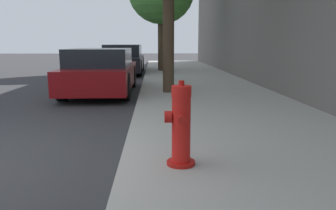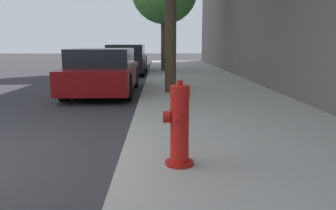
% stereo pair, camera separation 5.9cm
% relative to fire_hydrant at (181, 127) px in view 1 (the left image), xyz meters
% --- Properties ---
extents(sidewalk_slab, '(3.52, 40.00, 0.11)m').
position_rel_fire_hydrant_xyz_m(sidewalk_slab, '(1.11, 0.20, -0.46)').
color(sidewalk_slab, '#99968E').
rests_on(sidewalk_slab, ground_plane).
extents(fire_hydrant, '(0.32, 0.32, 0.89)m').
position_rel_fire_hydrant_xyz_m(fire_hydrant, '(0.00, 0.00, 0.00)').
color(fire_hydrant, '#A91511').
rests_on(fire_hydrant, sidewalk_slab).
extents(parked_car_near, '(1.70, 3.94, 1.22)m').
position_rel_fire_hydrant_xyz_m(parked_car_near, '(-1.71, 5.72, 0.08)').
color(parked_car_near, maroon).
rests_on(parked_car_near, ground_plane).
extents(parked_car_mid, '(1.70, 4.49, 1.29)m').
position_rel_fire_hydrant_xyz_m(parked_car_mid, '(-1.63, 11.72, 0.11)').
color(parked_car_mid, black).
rests_on(parked_car_mid, ground_plane).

